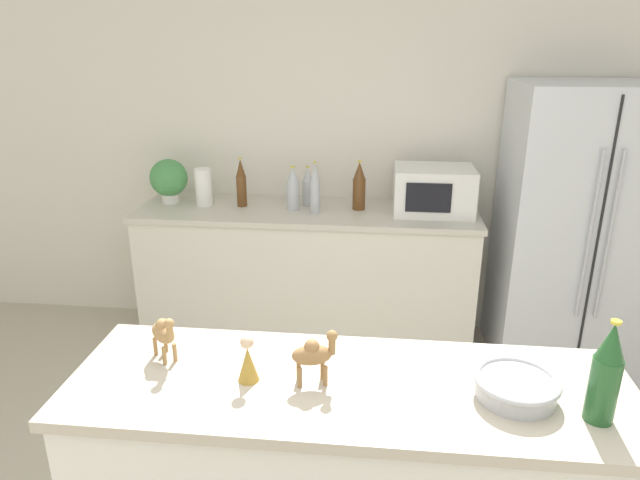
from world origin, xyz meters
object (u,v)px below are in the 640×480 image
object	(u,v)px
wise_man_figurine_crimson	(248,361)
back_bottle_3	(308,187)
potted_plant	(169,179)
paper_towel_roll	(204,187)
back_bottle_0	(293,189)
camel_figurine_second	(164,332)
wine_bottle	(606,374)
camel_figurine	(314,353)
back_bottle_1	(241,183)
fruit_bowl	(516,386)
back_bottle_4	(315,188)
back_bottle_2	(359,186)
refrigerator	(576,231)
microwave	(433,190)

from	to	relation	value
wise_man_figurine_crimson	back_bottle_3	bearing A→B (deg)	92.51
potted_plant	paper_towel_roll	xyz separation A→B (m)	(0.24, -0.03, -0.04)
back_bottle_0	camel_figurine_second	size ratio (longest dim) A/B	1.71
wine_bottle	camel_figurine	bearing A→B (deg)	173.53
back_bottle_0	back_bottle_1	world-z (taller)	back_bottle_1
paper_towel_roll	fruit_bowl	size ratio (longest dim) A/B	1.00
back_bottle_4	wine_bottle	xyz separation A→B (m)	(0.99, -2.02, 0.07)
back_bottle_0	back_bottle_2	bearing A→B (deg)	5.55
wise_man_figurine_crimson	back_bottle_0	bearing A→B (deg)	94.91
potted_plant	back_bottle_1	world-z (taller)	back_bottle_1
camel_figurine_second	refrigerator	bearing A→B (deg)	45.63
back_bottle_4	potted_plant	bearing A→B (deg)	173.12
back_bottle_2	camel_figurine_second	distance (m)	2.02
back_bottle_1	camel_figurine_second	world-z (taller)	back_bottle_1
potted_plant	camel_figurine_second	distance (m)	2.09
wine_bottle	camel_figurine_second	distance (m)	1.25
paper_towel_roll	back_bottle_4	world-z (taller)	back_bottle_4
wine_bottle	paper_towel_roll	bearing A→B (deg)	129.12
back_bottle_4	fruit_bowl	xyz separation A→B (m)	(0.79, -1.95, -0.04)
camel_figurine	fruit_bowl	bearing A→B (deg)	-1.14
potted_plant	camel_figurine_second	xyz separation A→B (m)	(0.71, -1.97, 0.02)
fruit_bowl	camel_figurine	world-z (taller)	camel_figurine
back_bottle_4	camel_figurine_second	bearing A→B (deg)	-97.88
microwave	wine_bottle	world-z (taller)	wine_bottle
back_bottle_0	back_bottle_4	size ratio (longest dim) A/B	0.86
back_bottle_0	camel_figurine_second	bearing A→B (deg)	-93.34
camel_figurine_second	fruit_bowl	bearing A→B (deg)	-5.03
back_bottle_0	camel_figurine	world-z (taller)	back_bottle_0
potted_plant	paper_towel_roll	distance (m)	0.24
back_bottle_1	camel_figurine_second	distance (m)	1.96
paper_towel_roll	camel_figurine_second	distance (m)	2.00
paper_towel_roll	back_bottle_2	world-z (taller)	back_bottle_2
back_bottle_2	wine_bottle	bearing A→B (deg)	-71.23
potted_plant	microwave	size ratio (longest dim) A/B	0.60
back_bottle_0	back_bottle_2	world-z (taller)	back_bottle_2
refrigerator	fruit_bowl	size ratio (longest dim) A/B	7.24
wine_bottle	back_bottle_1	bearing A→B (deg)	124.79
camel_figurine_second	back_bottle_0	bearing A→B (deg)	86.66
potted_plant	wise_man_figurine_crimson	distance (m)	2.29
back_bottle_4	fruit_bowl	size ratio (longest dim) A/B	1.34
back_bottle_0	wine_bottle	size ratio (longest dim) A/B	0.94
fruit_bowl	wise_man_figurine_crimson	xyz separation A→B (m)	(-0.76, 0.00, 0.03)
back_bottle_3	wise_man_figurine_crimson	distance (m)	2.10
refrigerator	wine_bottle	size ratio (longest dim) A/B	5.88
potted_plant	back_bottle_3	distance (m)	0.90
potted_plant	back_bottle_0	xyz separation A→B (m)	(0.82, -0.06, -0.03)
paper_towel_roll	refrigerator	bearing A→B (deg)	-1.78
microwave	camel_figurine	xyz separation A→B (m)	(-0.50, -2.02, 0.04)
potted_plant	back_bottle_3	bearing A→B (deg)	2.25
paper_towel_roll	fruit_bowl	bearing A→B (deg)	-53.26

